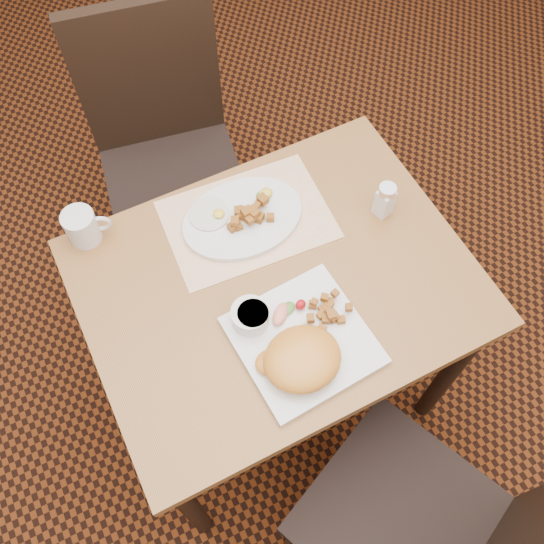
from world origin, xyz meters
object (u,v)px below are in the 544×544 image
Objects in this scene: plate_oval at (243,218)px; plate_square at (303,340)px; salt_shaker at (385,200)px; table at (277,301)px; chair_near at (440,540)px; chair_far at (166,145)px; coffee_mug at (83,227)px.

plate_square is at bearing -93.36° from plate_oval.
salt_shaker is (0.32, -0.13, 0.04)m from plate_oval.
chair_near reaches higher than table.
chair_far is 0.87m from plate_square.
chair_near is 0.87m from plate_oval.
coffee_mug is at bearing 91.27° from chair_near.
salt_shaker is at bearing -21.05° from coffee_mug.
coffee_mug is (-0.36, 0.13, 0.03)m from plate_oval.
plate_oval is at bearing -19.77° from coffee_mug.
coffee_mug is (-0.36, 0.32, 0.15)m from table.
table is at bearing 82.74° from plate_square.
chair_far is at bearing 91.36° from plate_square.
salt_shaker reaches higher than plate_square.
salt_shaker reaches higher than plate_oval.
salt_shaker is at bearing 9.86° from table.
table is 0.93× the size of chair_far.
salt_shaker is at bearing 47.75° from chair_near.
chair_near is (0.08, -0.65, -0.10)m from table.
plate_oval reaches higher than table.
salt_shaker is 0.92× the size of coffee_mug.
chair_far reaches higher than plate_oval.
salt_shaker is (0.36, -0.63, 0.26)m from chair_far.
coffee_mug is at bearing 138.52° from table.
plate_oval is at bearing 72.19° from chair_near.
chair_far is 0.77m from salt_shaker.
chair_near is 0.79m from salt_shaker.
coffee_mug is (-0.34, 0.48, 0.04)m from plate_square.
chair_far is at bearing 119.95° from salt_shaker.
chair_far is at bearing 71.98° from chair_near.
coffee_mug reaches higher than plate_oval.
chair_far reaches higher than table.
plate_oval is at bearing 86.64° from plate_square.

